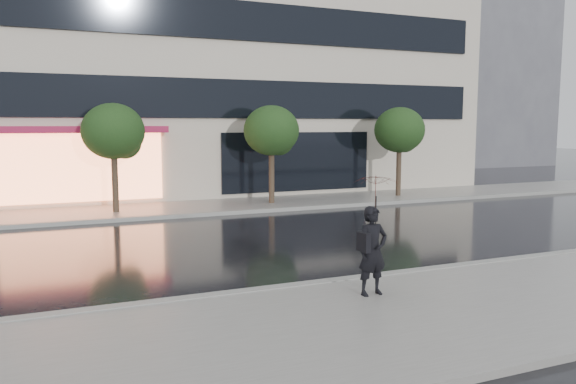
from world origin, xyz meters
TOP-DOWN VIEW (x-y plane):
  - ground at (0.00, 0.00)m, footprint 120.00×120.00m
  - sidewalk_near at (0.00, -3.25)m, footprint 60.00×4.50m
  - sidewalk_far at (0.00, 10.25)m, footprint 60.00×3.50m
  - curb_near at (0.00, -1.00)m, footprint 60.00×0.25m
  - curb_far at (0.00, 8.50)m, footprint 60.00×0.25m
  - office_building at (-0.00, 17.97)m, footprint 30.00×12.76m
  - bg_building_right at (26.00, 28.00)m, footprint 12.00×12.00m
  - tree_mid_west at (-2.94, 10.03)m, footprint 2.20×2.20m
  - tree_mid_east at (3.06, 10.03)m, footprint 2.20×2.20m
  - tree_far_east at (9.06, 10.03)m, footprint 2.20×2.20m
  - pedestrian_with_umbrella at (0.28, -2.11)m, footprint 0.87×0.88m

SIDE VIEW (x-z plane):
  - ground at x=0.00m, z-range 0.00..0.00m
  - sidewalk_near at x=0.00m, z-range 0.00..0.12m
  - sidewalk_far at x=0.00m, z-range 0.00..0.12m
  - curb_near at x=0.00m, z-range 0.00..0.14m
  - curb_far at x=0.00m, z-range 0.00..0.14m
  - pedestrian_with_umbrella at x=0.28m, z-range 0.40..2.62m
  - tree_mid_west at x=-2.94m, z-range 0.93..4.92m
  - tree_mid_east at x=3.06m, z-range 0.93..4.92m
  - tree_far_east at x=9.06m, z-range 0.93..4.92m
  - bg_building_right at x=26.00m, z-range 0.00..16.00m
  - office_building at x=0.00m, z-range 0.00..18.00m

